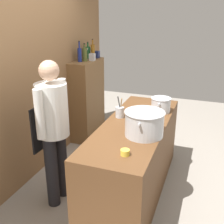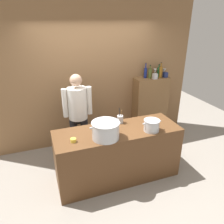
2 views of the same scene
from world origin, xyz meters
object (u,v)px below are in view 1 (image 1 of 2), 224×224
Objects in this scene: stockpot_large at (144,124)px; utensil_crock at (120,112)px; wine_bottle_amber at (93,51)px; wine_bottle_olive at (85,54)px; spice_tin_navy at (97,54)px; stockpot_small at (161,105)px; wine_glass_tall at (86,52)px; spice_tin_silver at (92,57)px; wine_bottle_cobalt at (80,54)px; wine_glass_wide at (92,50)px; wine_bottle_green at (88,52)px; chef at (53,124)px; butter_jar at (125,152)px.

utensil_crock reaches higher than stockpot_large.
wine_bottle_amber is (1.69, 1.31, 0.44)m from stockpot_large.
wine_bottle_olive is 2.46× the size of spice_tin_navy.
stockpot_large is at bearing 177.71° from stockpot_small.
wine_bottle_amber is at bearing 37.90° from stockpot_large.
spice_tin_silver is at bearing -118.97° from wine_glass_tall.
wine_bottle_cobalt reaches higher than spice_tin_navy.
stockpot_small is at bearing -128.43° from spice_tin_navy.
stockpot_small is at bearing -50.10° from utensil_crock.
wine_glass_tall is (1.60, 1.40, 0.44)m from stockpot_large.
wine_glass_wide is 1.44× the size of spice_tin_navy.
utensil_crock is (-0.36, 0.43, -0.02)m from stockpot_small.
utensil_crock is 1.64× the size of wine_glass_wide.
spice_tin_silver is at bearing -44.30° from wine_bottle_cobalt.
utensil_crock is 1.49× the size of wine_glass_tall.
wine_bottle_olive is 1.03× the size of wine_bottle_green.
wine_glass_tall is at bearing -164.52° from chef.
wine_glass_tall is at bearing 61.03° from spice_tin_silver.
chef is at bearing 102.57° from stockpot_large.
utensil_crock is at bearing -140.41° from wine_glass_tall.
wine_bottle_amber is at bearing -148.87° from wine_glass_wide.
stockpot_small is at bearing -116.95° from wine_bottle_olive.
spice_tin_navy is (-0.03, -0.11, -0.06)m from wine_glass_wide.
wine_bottle_green reaches higher than stockpot_small.
wine_glass_tall reaches higher than spice_tin_navy.
wine_glass_wide is at bearing 7.62° from wine_bottle_olive.
wine_bottle_olive reaches higher than wine_glass_tall.
spice_tin_silver is (-0.31, -0.15, -0.06)m from wine_glass_wide.
spice_tin_silver is (0.15, -0.15, -0.06)m from wine_bottle_cobalt.
wine_bottle_olive reaches higher than butter_jar.
butter_jar is 2.63m from spice_tin_navy.
stockpot_large is at bearing -144.27° from spice_tin_navy.
spice_tin_silver is (1.73, 0.29, 0.44)m from chef.
wine_glass_wide is (1.83, 1.40, 0.43)m from stockpot_large.
butter_jar is at bearing -148.07° from wine_bottle_green.
wine_bottle_amber is (2.16, 1.26, 0.54)m from butter_jar.
wine_bottle_olive is 0.16m from wine_glass_tall.
butter_jar is 0.72× the size of spice_tin_silver.
wine_bottle_amber is at bearing 20.38° from spice_tin_silver.
spice_tin_silver is (-0.18, -0.16, -0.05)m from wine_bottle_green.
wine_bottle_cobalt is 0.33m from wine_bottle_green.
wine_bottle_cobalt is 0.46m from wine_glass_wide.
wine_bottle_amber is (0.32, -0.09, 0.01)m from wine_bottle_cobalt.
wine_bottle_cobalt is at bearing -178.46° from wine_bottle_green.
spice_tin_navy is at bearing 28.60° from butter_jar.
chef reaches higher than butter_jar.
wine_glass_wide is (0.13, -0.01, 0.01)m from wine_bottle_green.
butter_jar is 2.53m from wine_glass_tall.
utensil_crock is at bearing -134.25° from wine_bottle_cobalt.
wine_bottle_cobalt is 2.78× the size of spice_tin_silver.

